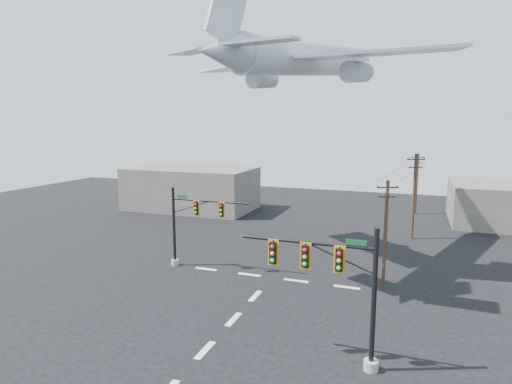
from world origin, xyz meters
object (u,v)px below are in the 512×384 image
at_px(signal_mast_far, 189,225).
at_px(utility_pole_b, 414,195).
at_px(signal_mast_near, 338,288).
at_px(utility_pole_a, 385,231).
at_px(airliner, 308,59).
at_px(utility_pole_c, 417,182).

relative_size(signal_mast_far, utility_pole_b, 0.79).
bearing_deg(signal_mast_near, utility_pole_b, 82.78).
distance_m(utility_pole_a, airliner, 15.95).
bearing_deg(utility_pole_c, airliner, -126.55).
xyz_separation_m(signal_mast_far, airliner, (8.76, 5.79, 14.13)).
height_order(signal_mast_near, utility_pole_b, utility_pole_b).
xyz_separation_m(signal_mast_near, utility_pole_c, (3.83, 41.41, 0.19)).
height_order(signal_mast_far, utility_pole_a, utility_pole_a).
bearing_deg(signal_mast_far, airliner, 33.47).
height_order(signal_mast_near, signal_mast_far, signal_mast_near).
height_order(signal_mast_far, utility_pole_c, utility_pole_c).
bearing_deg(utility_pole_c, signal_mast_far, -136.35).
bearing_deg(airliner, signal_mast_far, 140.36).
height_order(utility_pole_a, utility_pole_b, utility_pole_b).
xyz_separation_m(utility_pole_c, airliner, (-9.61, -24.80, 13.51)).
relative_size(signal_mast_far, utility_pole_c, 0.87).
bearing_deg(utility_pole_b, signal_mast_near, -112.82).
bearing_deg(signal_mast_near, utility_pole_c, 84.72).
bearing_deg(utility_pole_c, signal_mast_near, -110.64).
bearing_deg(utility_pole_b, airliner, -146.10).
xyz_separation_m(signal_mast_near, airliner, (-5.79, 16.61, 13.69)).
distance_m(signal_mast_far, utility_pole_a, 16.15).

